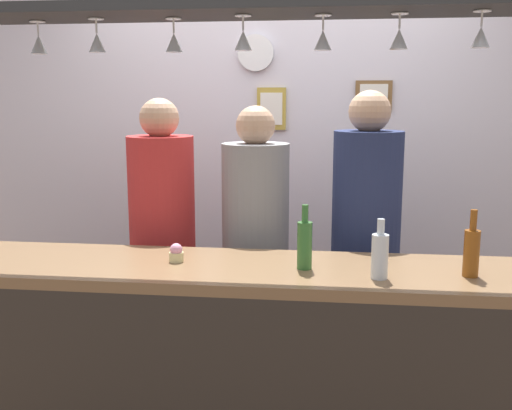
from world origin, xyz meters
The scene contains 20 objects.
back_wall centered at (0.00, 1.10, 1.30)m, with size 4.40×0.06×2.60m, color silver.
bar_counter centered at (0.00, -0.51, 0.69)m, with size 2.70×0.55×1.03m.
overhead_glass_rack centered at (0.00, -0.30, 2.04)m, with size 2.20×0.36×0.04m, color black.
hanging_wineglass_far_left centered at (-0.88, -0.23, 1.93)m, with size 0.07×0.07×0.13m.
hanging_wineglass_left centered at (-0.60, -0.29, 1.93)m, with size 0.07×0.07×0.13m.
hanging_wineglass_center_left centered at (-0.29, -0.26, 1.93)m, with size 0.07×0.07×0.13m.
hanging_wineglass_center centered at (0.00, -0.31, 1.93)m, with size 0.07×0.07×0.13m.
hanging_wineglass_center_right centered at (0.31, -0.28, 1.93)m, with size 0.07×0.07×0.13m.
hanging_wineglass_right centered at (0.59, -0.29, 1.93)m, with size 0.07×0.07×0.13m.
hanging_wineglass_far_right centered at (0.89, -0.32, 1.93)m, with size 0.07×0.07×0.13m.
person_left_red_shirt centered at (-0.51, 0.27, 1.03)m, with size 0.34×0.34×1.70m.
person_middle_grey_shirt centered at (-0.02, 0.27, 1.00)m, with size 0.34×0.34×1.67m.
person_right_navy_shirt centered at (0.53, 0.27, 1.05)m, with size 0.34×0.34×1.74m.
bottle_beer_green_import centered at (0.25, -0.36, 1.13)m, with size 0.06×0.06×0.26m.
bottle_soda_clear centered at (0.54, -0.46, 1.12)m, with size 0.06×0.06×0.23m.
bottle_beer_amber_tall centered at (0.89, -0.39, 1.13)m, with size 0.06×0.06×0.26m.
cupcake centered at (-0.28, -0.33, 1.06)m, with size 0.06×0.06×0.08m.
picture_frame_crest centered at (-0.02, 1.06, 1.64)m, with size 0.18×0.02×0.26m.
picture_frame_upper_small centered at (0.60, 1.06, 1.72)m, with size 0.22×0.02×0.18m.
wall_clock centered at (-0.12, 1.05, 1.98)m, with size 0.22×0.22×0.03m, color white.
Camera 1 is at (0.34, -2.65, 1.70)m, focal length 41.46 mm.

